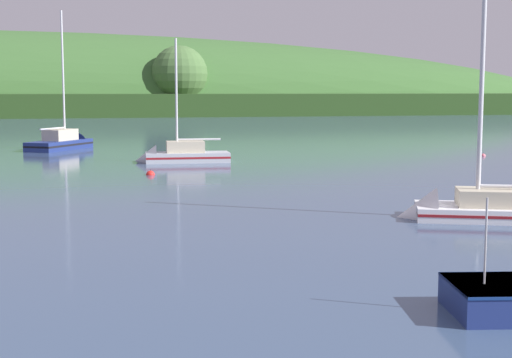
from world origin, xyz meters
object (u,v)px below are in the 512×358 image
at_px(sailboat_far_left, 65,145).
at_px(mooring_buoy_midchannel, 150,175).
at_px(mooring_buoy_off_fishing_boat, 483,156).
at_px(sailboat_outer_reach, 176,158).
at_px(sailboat_near_mooring, 473,216).

bearing_deg(sailboat_far_left, mooring_buoy_midchannel, -133.54).
distance_m(mooring_buoy_midchannel, mooring_buoy_off_fishing_boat, 33.93).
bearing_deg(mooring_buoy_off_fishing_boat, sailboat_far_left, 157.08).
distance_m(sailboat_outer_reach, mooring_buoy_midchannel, 9.94).
relative_size(sailboat_far_left, mooring_buoy_off_fishing_boat, 28.01).
bearing_deg(mooring_buoy_off_fishing_boat, mooring_buoy_midchannel, -162.61).
distance_m(sailboat_near_mooring, sailboat_outer_reach, 34.21).
bearing_deg(mooring_buoy_off_fishing_boat, sailboat_near_mooring, -118.63).
xyz_separation_m(sailboat_near_mooring, mooring_buoy_off_fishing_boat, (17.88, 32.76, -0.15)).
height_order(sailboat_near_mooring, sailboat_outer_reach, sailboat_near_mooring).
distance_m(sailboat_near_mooring, mooring_buoy_off_fishing_boat, 37.32).
height_order(sailboat_outer_reach, mooring_buoy_off_fishing_boat, sailboat_outer_reach).
xyz_separation_m(sailboat_far_left, mooring_buoy_off_fishing_boat, (40.03, -16.93, -0.46)).
relative_size(sailboat_near_mooring, sailboat_outer_reach, 1.13).
xyz_separation_m(sailboat_near_mooring, sailboat_far_left, (-22.15, 49.69, 0.31)).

